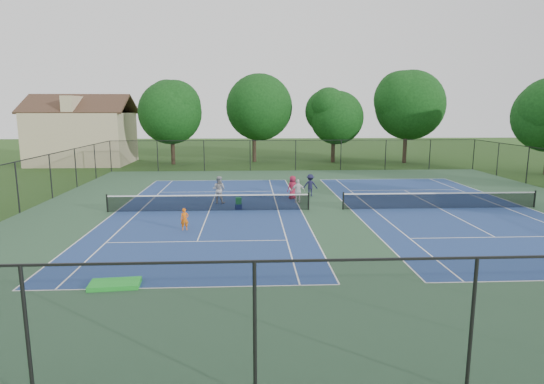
{
  "coord_description": "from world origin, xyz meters",
  "views": [
    {
      "loc": [
        -4.58,
        -26.55,
        5.94
      ],
      "look_at": [
        -3.3,
        -1.0,
        1.3
      ],
      "focal_mm": 30.0,
      "sensor_mm": 36.0,
      "label": 1
    }
  ],
  "objects_px": {
    "tree_back_c": "(334,114)",
    "bystander_a": "(298,191)",
    "tree_back_b": "(254,104)",
    "ball_crate": "(239,207)",
    "tree_back_a": "(171,109)",
    "tree_back_d": "(407,102)",
    "child_player": "(185,219)",
    "bystander_b": "(310,185)",
    "instructor": "(219,190)",
    "ball_hopper": "(239,201)",
    "clapboard_house": "(83,136)",
    "bystander_c": "(293,187)"
  },
  "relations": [
    {
      "from": "tree_back_a",
      "to": "tree_back_d",
      "type": "distance_m",
      "value": 26.01
    },
    {
      "from": "tree_back_b",
      "to": "tree_back_d",
      "type": "relative_size",
      "value": 0.97
    },
    {
      "from": "ball_crate",
      "to": "tree_back_b",
      "type": "bearing_deg",
      "value": 87.19
    },
    {
      "from": "instructor",
      "to": "child_player",
      "type": "bearing_deg",
      "value": 99.32
    },
    {
      "from": "tree_back_c",
      "to": "ball_crate",
      "type": "bearing_deg",
      "value": -112.67
    },
    {
      "from": "tree_back_c",
      "to": "bystander_a",
      "type": "height_order",
      "value": "tree_back_c"
    },
    {
      "from": "clapboard_house",
      "to": "bystander_b",
      "type": "height_order",
      "value": "clapboard_house"
    },
    {
      "from": "clapboard_house",
      "to": "ball_crate",
      "type": "xyz_separation_m",
      "value": [
        17.74,
        -24.56,
        -2.93
      ]
    },
    {
      "from": "tree_back_a",
      "to": "instructor",
      "type": "distance_m",
      "value": 23.17
    },
    {
      "from": "clapboard_house",
      "to": "tree_back_a",
      "type": "bearing_deg",
      "value": -5.71
    },
    {
      "from": "tree_back_d",
      "to": "instructor",
      "type": "relative_size",
      "value": 5.88
    },
    {
      "from": "tree_back_c",
      "to": "instructor",
      "type": "distance_m",
      "value": 25.84
    },
    {
      "from": "ball_hopper",
      "to": "bystander_a",
      "type": "bearing_deg",
      "value": 24.16
    },
    {
      "from": "tree_back_a",
      "to": "tree_back_b",
      "type": "height_order",
      "value": "tree_back_b"
    },
    {
      "from": "clapboard_house",
      "to": "ball_crate",
      "type": "distance_m",
      "value": 30.44
    },
    {
      "from": "tree_back_a",
      "to": "tree_back_c",
      "type": "relative_size",
      "value": 1.09
    },
    {
      "from": "instructor",
      "to": "bystander_a",
      "type": "bearing_deg",
      "value": -162.08
    },
    {
      "from": "instructor",
      "to": "bystander_a",
      "type": "distance_m",
      "value": 5.11
    },
    {
      "from": "tree_back_c",
      "to": "tree_back_d",
      "type": "xyz_separation_m",
      "value": [
        8.0,
        -1.0,
        1.34
      ]
    },
    {
      "from": "child_player",
      "to": "bystander_c",
      "type": "xyz_separation_m",
      "value": [
        6.16,
        7.82,
        0.23
      ]
    },
    {
      "from": "child_player",
      "to": "instructor",
      "type": "bearing_deg",
      "value": 66.44
    },
    {
      "from": "tree_back_b",
      "to": "tree_back_d",
      "type": "bearing_deg",
      "value": -6.71
    },
    {
      "from": "tree_back_b",
      "to": "bystander_b",
      "type": "relative_size",
      "value": 6.49
    },
    {
      "from": "tree_back_b",
      "to": "child_player",
      "type": "xyz_separation_m",
      "value": [
        -3.84,
        -30.33,
        -6.04
      ]
    },
    {
      "from": "tree_back_d",
      "to": "instructor",
      "type": "bearing_deg",
      "value": -132.09
    },
    {
      "from": "tree_back_d",
      "to": "bystander_b",
      "type": "bearing_deg",
      "value": -124.31
    },
    {
      "from": "child_player",
      "to": "tree_back_c",
      "type": "bearing_deg",
      "value": 53.67
    },
    {
      "from": "bystander_a",
      "to": "bystander_b",
      "type": "xyz_separation_m",
      "value": [
        1.1,
        2.28,
        0.0
      ]
    },
    {
      "from": "tree_back_b",
      "to": "bystander_c",
      "type": "relative_size",
      "value": 6.36
    },
    {
      "from": "ball_crate",
      "to": "ball_hopper",
      "type": "bearing_deg",
      "value": 0.0
    },
    {
      "from": "tree_back_b",
      "to": "ball_hopper",
      "type": "relative_size",
      "value": 24.74
    },
    {
      "from": "child_player",
      "to": "bystander_a",
      "type": "bearing_deg",
      "value": 32.71
    },
    {
      "from": "tree_back_b",
      "to": "bystander_b",
      "type": "xyz_separation_m",
      "value": [
        3.64,
        -21.57,
        -5.82
      ]
    },
    {
      "from": "tree_back_d",
      "to": "bystander_b",
      "type": "distance_m",
      "value": 24.46
    },
    {
      "from": "tree_back_a",
      "to": "ball_hopper",
      "type": "bearing_deg",
      "value": -71.81
    },
    {
      "from": "bystander_c",
      "to": "tree_back_d",
      "type": "bearing_deg",
      "value": -153.66
    },
    {
      "from": "tree_back_a",
      "to": "tree_back_c",
      "type": "bearing_deg",
      "value": 3.18
    },
    {
      "from": "tree_back_a",
      "to": "tree_back_d",
      "type": "bearing_deg",
      "value": 0.0
    },
    {
      "from": "tree_back_c",
      "to": "ball_hopper",
      "type": "relative_size",
      "value": 20.71
    },
    {
      "from": "bystander_c",
      "to": "bystander_a",
      "type": "bearing_deg",
      "value": 71.35
    },
    {
      "from": "tree_back_d",
      "to": "bystander_b",
      "type": "height_order",
      "value": "tree_back_d"
    },
    {
      "from": "tree_back_d",
      "to": "bystander_a",
      "type": "height_order",
      "value": "tree_back_d"
    },
    {
      "from": "instructor",
      "to": "ball_crate",
      "type": "distance_m",
      "value": 2.42
    },
    {
      "from": "child_player",
      "to": "bystander_b",
      "type": "distance_m",
      "value": 11.51
    },
    {
      "from": "tree_back_b",
      "to": "ball_hopper",
      "type": "height_order",
      "value": "tree_back_b"
    },
    {
      "from": "ball_hopper",
      "to": "clapboard_house",
      "type": "bearing_deg",
      "value": 125.85
    },
    {
      "from": "tree_back_d",
      "to": "ball_crate",
      "type": "xyz_separation_m",
      "value": [
        -18.26,
        -23.56,
        -6.66
      ]
    },
    {
      "from": "bystander_c",
      "to": "ball_hopper",
      "type": "xyz_separation_m",
      "value": [
        -3.58,
        -3.05,
        -0.26
      ]
    },
    {
      "from": "tree_back_b",
      "to": "ball_crate",
      "type": "height_order",
      "value": "tree_back_b"
    },
    {
      "from": "ball_hopper",
      "to": "tree_back_c",
      "type": "bearing_deg",
      "value": 67.33
    }
  ]
}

